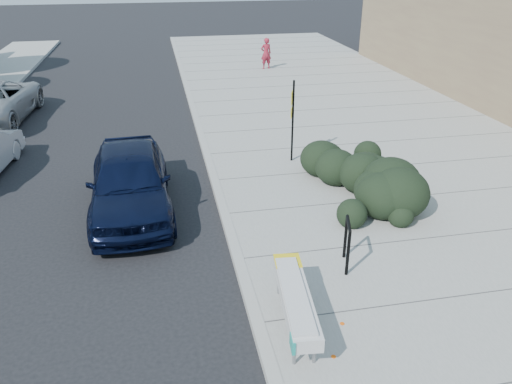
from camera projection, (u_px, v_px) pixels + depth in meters
ground at (239, 265)px, 10.31m from camera, size 120.00×120.00×0.00m
sidewalk_near at (388, 155)px, 15.68m from camera, size 11.20×50.00×0.15m
curb_near at (211, 168)px, 14.69m from camera, size 0.22×50.00×0.17m
bench at (295, 298)px, 8.21m from camera, size 0.72×2.34×0.70m
bike_rack at (347, 240)px, 9.78m from camera, size 0.24×0.66×0.99m
sign_post at (292, 116)px, 14.49m from camera, size 0.14×0.27×2.43m
hedge at (362, 164)px, 12.87m from camera, size 3.17×4.46×1.51m
sedan_navy at (130, 181)px, 12.14m from camera, size 2.09×4.83×1.62m
pedestrian at (266, 53)px, 26.53m from camera, size 0.63×0.46×1.61m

